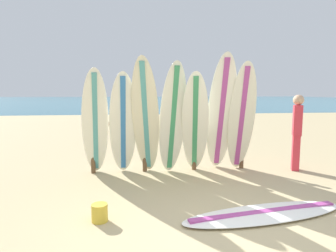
{
  "coord_description": "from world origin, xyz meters",
  "views": [
    {
      "loc": [
        -1.17,
        -2.7,
        1.63
      ],
      "look_at": [
        -0.44,
        3.28,
        0.9
      ],
      "focal_mm": 29.99,
      "sensor_mm": 36.0,
      "label": 1
    }
  ],
  "objects_px": {
    "beachgoer_standing": "(297,129)",
    "sand_bucket": "(100,213)",
    "surfboard_leaning_center_right": "(195,124)",
    "small_boat_offshore": "(203,106)",
    "surfboard_lying_on_sand": "(265,213)",
    "surfboard_leaning_far_right": "(241,119)",
    "surfboard_rack": "(170,136)",
    "surfboard_leaning_far_left": "(95,124)",
    "surfboard_leaning_center": "(173,120)",
    "surfboard_leaning_right": "(221,115)",
    "surfboard_leaning_left": "(123,125)",
    "surfboard_leaning_center_left": "(146,119)"
  },
  "relations": [
    {
      "from": "surfboard_leaning_far_left",
      "to": "surfboard_leaning_center",
      "type": "height_order",
      "value": "surfboard_leaning_center"
    },
    {
      "from": "surfboard_rack",
      "to": "surfboard_leaning_right",
      "type": "relative_size",
      "value": 1.37
    },
    {
      "from": "surfboard_rack",
      "to": "beachgoer_standing",
      "type": "xyz_separation_m",
      "value": [
        2.62,
        -0.29,
        0.14
      ]
    },
    {
      "from": "surfboard_leaning_far_left",
      "to": "surfboard_leaning_far_right",
      "type": "relative_size",
      "value": 0.94
    },
    {
      "from": "beachgoer_standing",
      "to": "sand_bucket",
      "type": "relative_size",
      "value": 6.95
    },
    {
      "from": "surfboard_leaning_left",
      "to": "sand_bucket",
      "type": "distance_m",
      "value": 2.14
    },
    {
      "from": "surfboard_lying_on_sand",
      "to": "small_boat_offshore",
      "type": "relative_size",
      "value": 0.99
    },
    {
      "from": "surfboard_leaning_left",
      "to": "surfboard_leaning_center_right",
      "type": "height_order",
      "value": "surfboard_leaning_center_right"
    },
    {
      "from": "surfboard_leaning_left",
      "to": "surfboard_leaning_right",
      "type": "height_order",
      "value": "surfboard_leaning_right"
    },
    {
      "from": "surfboard_leaning_far_left",
      "to": "surfboard_leaning_right",
      "type": "distance_m",
      "value": 2.45
    },
    {
      "from": "surfboard_lying_on_sand",
      "to": "surfboard_leaning_left",
      "type": "bearing_deg",
      "value": 133.16
    },
    {
      "from": "surfboard_rack",
      "to": "surfboard_leaning_far_right",
      "type": "relative_size",
      "value": 1.46
    },
    {
      "from": "beachgoer_standing",
      "to": "surfboard_leaning_right",
      "type": "bearing_deg",
      "value": -179.67
    },
    {
      "from": "surfboard_leaning_center_left",
      "to": "surfboard_leaning_center_right",
      "type": "xyz_separation_m",
      "value": [
        0.96,
        0.01,
        -0.13
      ]
    },
    {
      "from": "surfboard_leaning_center_right",
      "to": "surfboard_lying_on_sand",
      "type": "relative_size",
      "value": 0.84
    },
    {
      "from": "surfboard_rack",
      "to": "sand_bucket",
      "type": "distance_m",
      "value": 2.58
    },
    {
      "from": "surfboard_leaning_right",
      "to": "beachgoer_standing",
      "type": "height_order",
      "value": "surfboard_leaning_right"
    },
    {
      "from": "surfboard_leaning_center_right",
      "to": "surfboard_lying_on_sand",
      "type": "xyz_separation_m",
      "value": [
        0.53,
        -1.94,
        -0.97
      ]
    },
    {
      "from": "surfboard_rack",
      "to": "surfboard_leaning_far_left",
      "type": "bearing_deg",
      "value": -168.55
    },
    {
      "from": "surfboard_rack",
      "to": "surfboard_leaning_left",
      "type": "height_order",
      "value": "surfboard_leaning_left"
    },
    {
      "from": "surfboard_leaning_center_right",
      "to": "surfboard_leaning_far_right",
      "type": "relative_size",
      "value": 0.91
    },
    {
      "from": "surfboard_leaning_right",
      "to": "beachgoer_standing",
      "type": "bearing_deg",
      "value": 0.33
    },
    {
      "from": "surfboard_rack",
      "to": "beachgoer_standing",
      "type": "distance_m",
      "value": 2.64
    },
    {
      "from": "surfboard_leaning_center_right",
      "to": "small_boat_offshore",
      "type": "xyz_separation_m",
      "value": [
        5.54,
        21.44,
        -0.75
      ]
    },
    {
      "from": "surfboard_leaning_center_left",
      "to": "sand_bucket",
      "type": "relative_size",
      "value": 9.97
    },
    {
      "from": "surfboard_leaning_right",
      "to": "surfboard_leaning_left",
      "type": "bearing_deg",
      "value": 179.41
    },
    {
      "from": "surfboard_leaning_far_left",
      "to": "surfboard_leaning_far_right",
      "type": "xyz_separation_m",
      "value": [
        2.84,
        -0.09,
        0.07
      ]
    },
    {
      "from": "sand_bucket",
      "to": "surfboard_leaning_far_left",
      "type": "bearing_deg",
      "value": 98.22
    },
    {
      "from": "beachgoer_standing",
      "to": "small_boat_offshore",
      "type": "relative_size",
      "value": 0.65
    },
    {
      "from": "beachgoer_standing",
      "to": "surfboard_leaning_far_left",
      "type": "bearing_deg",
      "value": -179.9
    },
    {
      "from": "surfboard_lying_on_sand",
      "to": "surfboard_leaning_center",
      "type": "bearing_deg",
      "value": 115.99
    },
    {
      "from": "surfboard_leaning_far_right",
      "to": "surfboard_lying_on_sand",
      "type": "bearing_deg",
      "value": -101.82
    },
    {
      "from": "surfboard_leaning_center_left",
      "to": "surfboard_leaning_center",
      "type": "distance_m",
      "value": 0.52
    },
    {
      "from": "surfboard_leaning_far_left",
      "to": "beachgoer_standing",
      "type": "height_order",
      "value": "surfboard_leaning_far_left"
    },
    {
      "from": "surfboard_leaning_center_right",
      "to": "beachgoer_standing",
      "type": "height_order",
      "value": "surfboard_leaning_center_right"
    },
    {
      "from": "surfboard_leaning_left",
      "to": "surfboard_leaning_center_left",
      "type": "xyz_separation_m",
      "value": [
        0.43,
        -0.11,
        0.13
      ]
    },
    {
      "from": "surfboard_lying_on_sand",
      "to": "sand_bucket",
      "type": "height_order",
      "value": "sand_bucket"
    },
    {
      "from": "surfboard_leaning_left",
      "to": "beachgoer_standing",
      "type": "distance_m",
      "value": 3.57
    },
    {
      "from": "surfboard_leaning_left",
      "to": "surfboard_leaning_right",
      "type": "distance_m",
      "value": 1.94
    },
    {
      "from": "surfboard_rack",
      "to": "surfboard_leaning_center_left",
      "type": "xyz_separation_m",
      "value": [
        -0.51,
        -0.39,
        0.41
      ]
    },
    {
      "from": "surfboard_lying_on_sand",
      "to": "beachgoer_standing",
      "type": "distance_m",
      "value": 2.75
    },
    {
      "from": "surfboard_leaning_far_left",
      "to": "surfboard_rack",
      "type": "bearing_deg",
      "value": 11.45
    },
    {
      "from": "surfboard_leaning_center_left",
      "to": "surfboard_leaning_far_right",
      "type": "distance_m",
      "value": 1.89
    },
    {
      "from": "surfboard_rack",
      "to": "surfboard_leaning_right",
      "type": "bearing_deg",
      "value": -16.75
    },
    {
      "from": "beachgoer_standing",
      "to": "surfboard_leaning_center",
      "type": "bearing_deg",
      "value": -178.77
    },
    {
      "from": "surfboard_leaning_far_left",
      "to": "surfboard_leaning_center_left",
      "type": "distance_m",
      "value": 0.96
    },
    {
      "from": "surfboard_leaning_center",
      "to": "surfboard_leaning_far_left",
      "type": "bearing_deg",
      "value": 178.1
    },
    {
      "from": "surfboard_leaning_left",
      "to": "surfboard_leaning_far_right",
      "type": "relative_size",
      "value": 0.91
    },
    {
      "from": "surfboard_leaning_center",
      "to": "surfboard_leaning_far_right",
      "type": "relative_size",
      "value": 1.0
    },
    {
      "from": "surfboard_leaning_far_left",
      "to": "surfboard_lying_on_sand",
      "type": "xyz_separation_m",
      "value": [
        2.43,
        -2.02,
        -1.0
      ]
    }
  ]
}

